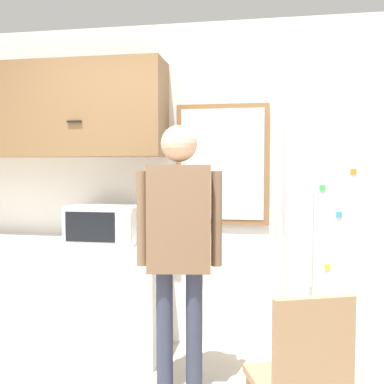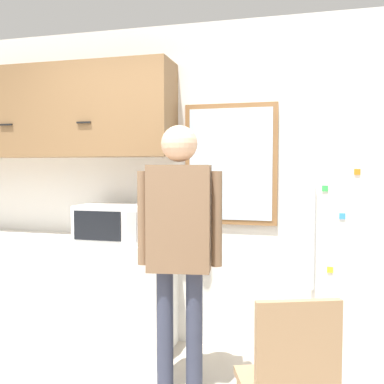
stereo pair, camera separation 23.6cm
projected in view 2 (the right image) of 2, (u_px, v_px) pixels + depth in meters
back_wall at (195, 186)px, 3.63m from camera, size 6.00×0.06×2.70m
counter at (54, 290)px, 3.67m from camera, size 2.06×0.57×0.92m
upper_cabinets at (57, 112)px, 3.67m from camera, size 2.06×0.40×0.77m
microwave at (114, 223)px, 3.45m from camera, size 0.56×0.41×0.29m
person at (179, 231)px, 2.79m from camera, size 0.55×0.28×1.78m
refrigerator at (341, 252)px, 2.99m from camera, size 0.71×0.74×1.84m
chair at (290, 382)px, 1.96m from camera, size 0.53×0.53×0.94m
window at (230, 164)px, 3.50m from camera, size 0.76×0.05×0.99m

